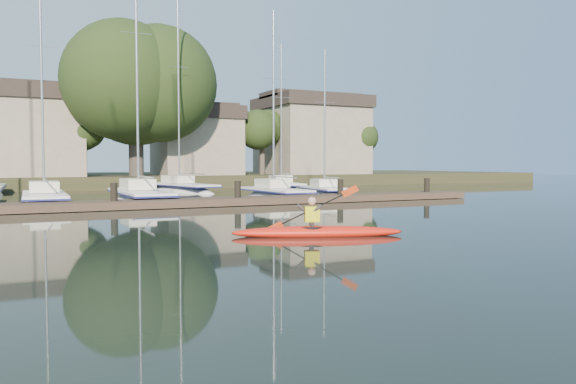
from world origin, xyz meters
name	(u,v)px	position (x,y,z in m)	size (l,w,h in m)	color
ground	(323,246)	(0.00, 0.00, 0.00)	(160.00, 160.00, 0.00)	black
kayak	(317,229)	(0.77, 1.73, 0.19)	(4.87, 2.42, 1.59)	red
dock	(179,203)	(0.00, 14.00, 0.20)	(34.00, 2.00, 1.80)	#473629
sailboat_1	(45,209)	(-5.75, 18.03, -0.18)	(2.20, 8.36, 13.61)	white
sailboat_2	(140,206)	(-1.07, 18.02, -0.19)	(2.31, 9.37, 15.47)	white
sailboat_3	(275,201)	(6.83, 17.86, -0.18)	(2.29, 7.70, 12.30)	white
sailboat_4	(325,198)	(10.92, 19.02, -0.17)	(2.67, 6.36, 10.49)	white
sailboat_6	(181,194)	(3.82, 27.78, -0.18)	(4.02, 9.98, 15.53)	white
sailboat_7	(282,193)	(11.37, 26.52, -0.18)	(3.21, 7.89, 12.36)	white
shore	(121,150)	(1.61, 40.29, 3.23)	(90.00, 25.25, 12.75)	#232D16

